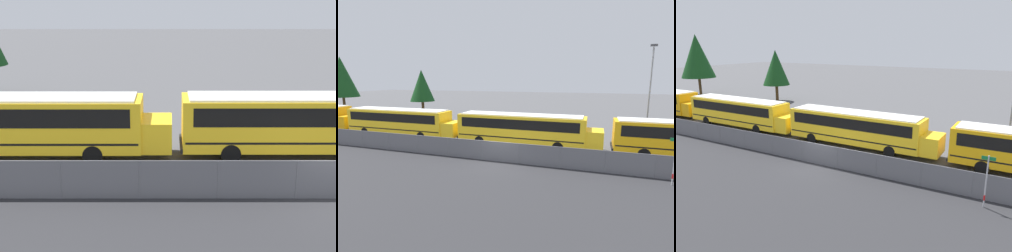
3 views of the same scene
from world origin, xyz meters
The scene contains 8 objects.
ground_plane centered at (0.00, 0.00, 0.00)m, with size 200.00×200.00×0.00m, color #4C4C4F.
road_strip centered at (0.00, -6.00, 0.00)m, with size 115.25×12.00×0.01m.
fence centered at (0.00, 0.00, 0.80)m, with size 81.32×0.07×1.56m.
school_bus_1 centered at (-13.28, 4.92, 1.79)m, with size 13.35×2.55×3.01m.
school_bus_2 centered at (0.46, 5.11, 1.79)m, with size 13.35×2.55×3.01m.
light_pole centered at (11.58, 10.39, 5.11)m, with size 0.60×0.24×9.43m.
tree_0 centered at (-36.19, 17.24, 6.52)m, with size 5.45×5.45×10.08m.
tree_2 centered at (-20.78, 19.12, 5.06)m, with size 3.98×3.98×7.67m.
Camera 2 is at (6.60, -18.08, 6.31)m, focal length 28.00 mm.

